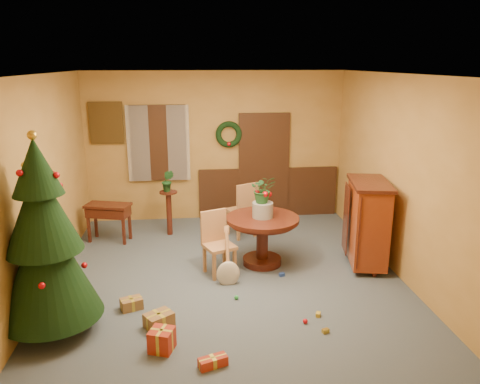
{
  "coord_description": "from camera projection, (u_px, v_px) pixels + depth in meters",
  "views": [
    {
      "loc": [
        -0.51,
        -6.29,
        3.06
      ],
      "look_at": [
        0.22,
        0.4,
        1.18
      ],
      "focal_mm": 35.0,
      "sensor_mm": 36.0,
      "label": 1
    }
  ],
  "objects": [
    {
      "name": "room_envelope",
      "position": [
        227.0,
        164.0,
        9.21
      ],
      "size": [
        5.5,
        5.5,
        5.5
      ],
      "color": "#36414F",
      "rests_on": "ground"
    },
    {
      "name": "dining_table",
      "position": [
        262.0,
        231.0,
        7.19
      ],
      "size": [
        1.12,
        1.12,
        0.77
      ],
      "color": "black",
      "rests_on": "floor"
    },
    {
      "name": "urn",
      "position": [
        263.0,
        210.0,
        7.1
      ],
      "size": [
        0.32,
        0.32,
        0.23
      ],
      "primitive_type": "cylinder",
      "color": "slate",
      "rests_on": "dining_table"
    },
    {
      "name": "centerpiece_plant",
      "position": [
        263.0,
        189.0,
        7.01
      ],
      "size": [
        0.38,
        0.33,
        0.42
      ],
      "primitive_type": "imported",
      "color": "#1E4C23",
      "rests_on": "urn"
    },
    {
      "name": "chair_near",
      "position": [
        217.0,
        240.0,
        6.92
      ],
      "size": [
        0.54,
        0.54,
        0.95
      ],
      "color": "#AA6B44",
      "rests_on": "floor"
    },
    {
      "name": "chair_far",
      "position": [
        244.0,
        208.0,
        8.31
      ],
      "size": [
        0.59,
        0.59,
        1.02
      ],
      "color": "#AA6B44",
      "rests_on": "floor"
    },
    {
      "name": "guitar",
      "position": [
        228.0,
        259.0,
        6.56
      ],
      "size": [
        0.47,
        0.58,
        0.77
      ],
      "primitive_type": null,
      "rotation": [
        -0.49,
        0.0,
        -0.31
      ],
      "color": "beige",
      "rests_on": "floor"
    },
    {
      "name": "plant_stand",
      "position": [
        169.0,
        208.0,
        8.45
      ],
      "size": [
        0.32,
        0.32,
        0.82
      ],
      "color": "black",
      "rests_on": "floor"
    },
    {
      "name": "stand_plant",
      "position": [
        168.0,
        181.0,
        8.31
      ],
      "size": [
        0.25,
        0.22,
        0.4
      ],
      "primitive_type": "imported",
      "rotation": [
        0.0,
        0.0,
        -0.25
      ],
      "color": "#19471E",
      "rests_on": "plant_stand"
    },
    {
      "name": "christmas_tree",
      "position": [
        45.0,
        242.0,
        5.21
      ],
      "size": [
        1.15,
        1.15,
        2.37
      ],
      "color": "#382111",
      "rests_on": "floor"
    },
    {
      "name": "writing_desk",
      "position": [
        108.0,
        213.0,
        8.15
      ],
      "size": [
        0.83,
        0.57,
        0.67
      ],
      "color": "black",
      "rests_on": "floor"
    },
    {
      "name": "sideboard",
      "position": [
        367.0,
        221.0,
        7.11
      ],
      "size": [
        0.73,
        1.13,
        1.34
      ],
      "color": "#571D0A",
      "rests_on": "floor"
    },
    {
      "name": "gift_a",
      "position": [
        159.0,
        320.0,
        5.58
      ],
      "size": [
        0.39,
        0.37,
        0.17
      ],
      "color": "brown",
      "rests_on": "floor"
    },
    {
      "name": "gift_b",
      "position": [
        162.0,
        340.0,
        5.11
      ],
      "size": [
        0.31,
        0.31,
        0.25
      ],
      "color": "#9D2814",
      "rests_on": "floor"
    },
    {
      "name": "gift_c",
      "position": [
        132.0,
        304.0,
        5.98
      ],
      "size": [
        0.31,
        0.27,
        0.15
      ],
      "color": "brown",
      "rests_on": "floor"
    },
    {
      "name": "gift_d",
      "position": [
        213.0,
        362.0,
        4.85
      ],
      "size": [
        0.32,
        0.22,
        0.11
      ],
      "color": "#9D2814",
      "rests_on": "floor"
    },
    {
      "name": "toy_a",
      "position": [
        282.0,
        275.0,
        6.9
      ],
      "size": [
        0.09,
        0.07,
        0.05
      ],
      "primitive_type": "cube",
      "rotation": [
        0.0,
        0.0,
        0.34
      ],
      "color": "#224097",
      "rests_on": "floor"
    },
    {
      "name": "toy_b",
      "position": [
        236.0,
        297.0,
        6.23
      ],
      "size": [
        0.06,
        0.06,
        0.06
      ],
      "primitive_type": "sphere",
      "color": "green",
      "rests_on": "floor"
    },
    {
      "name": "toy_c",
      "position": [
        318.0,
        314.0,
        5.81
      ],
      "size": [
        0.08,
        0.09,
        0.05
      ],
      "primitive_type": "cube",
      "rotation": [
        0.0,
        0.0,
        1.12
      ],
      "color": "gold",
      "rests_on": "floor"
    },
    {
      "name": "toy_d",
      "position": [
        305.0,
        321.0,
        5.65
      ],
      "size": [
        0.06,
        0.06,
        0.06
      ],
      "primitive_type": "sphere",
      "color": "red",
      "rests_on": "floor"
    },
    {
      "name": "toy_e",
      "position": [
        325.0,
        331.0,
        5.46
      ],
      "size": [
        0.09,
        0.08,
        0.05
      ],
      "primitive_type": "cube",
      "rotation": [
        0.0,
        0.0,
        0.37
      ],
      "color": "gold",
      "rests_on": "floor"
    }
  ]
}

